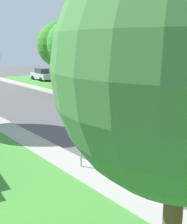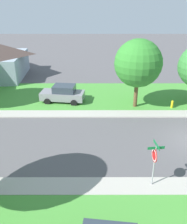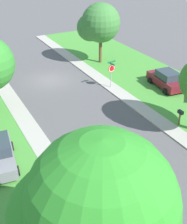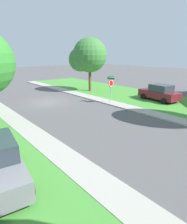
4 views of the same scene
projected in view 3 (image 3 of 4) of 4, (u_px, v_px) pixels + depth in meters
ground_plane at (50, 80)px, 30.23m from camera, size 120.00×120.00×0.00m
sidewalk_east at (50, 159)px, 19.19m from camera, size 1.40×56.00×0.10m
sidewalk_west at (161, 122)px, 23.10m from camera, size 1.40×56.00×0.10m
stop_sign_far_corner at (112, 70)px, 27.70m from camera, size 0.92×0.92×2.77m
car_maroon_near_corner at (166, 79)px, 28.27m from camera, size 2.42×4.48×1.76m
tree_sidewalk_far at (90, 206)px, 9.60m from camera, size 5.52×5.14×7.65m
tree_sidewalk_mid at (98, 24)px, 32.32m from camera, size 4.67×4.34×6.85m
mailbox at (180, 114)px, 22.34m from camera, size 0.25×0.49×1.31m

